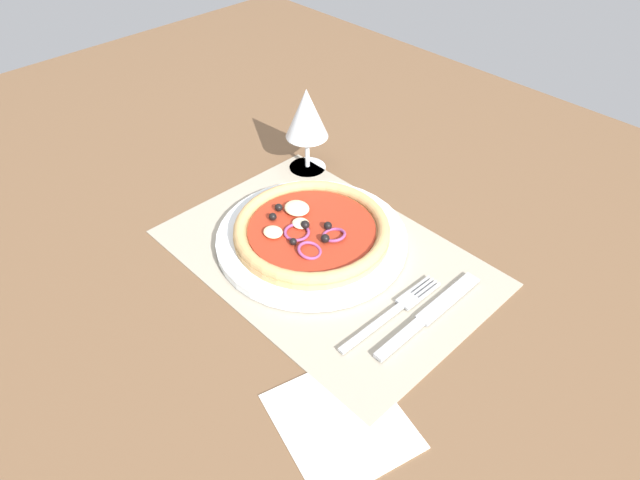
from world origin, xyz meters
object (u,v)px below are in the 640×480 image
(pizza, at_px, (311,229))
(knife, at_px, (430,314))
(plate, at_px, (312,238))
(fork, at_px, (396,310))
(wine_glass, at_px, (307,116))
(napkin, at_px, (341,420))

(pizza, bearing_deg, knife, 2.92)
(plate, height_order, fork, plate)
(pizza, bearing_deg, wine_glass, 138.69)
(fork, relative_size, napkin, 1.23)
(wine_glass, height_order, napkin, wine_glass)
(knife, height_order, wine_glass, wine_glass)
(wine_glass, bearing_deg, pizza, -41.31)
(plate, distance_m, wine_glass, 0.22)
(knife, relative_size, wine_glass, 1.34)
(wine_glass, bearing_deg, napkin, -38.80)
(napkin, bearing_deg, plate, 142.80)
(fork, bearing_deg, knife, -52.33)
(pizza, distance_m, fork, 0.18)
(knife, relative_size, napkin, 1.37)
(knife, bearing_deg, fork, 126.26)
(pizza, height_order, knife, pizza)
(plate, distance_m, napkin, 0.30)
(fork, distance_m, knife, 0.04)
(plate, xyz_separation_m, fork, (0.18, -0.02, -0.00))
(pizza, height_order, napkin, pizza)
(fork, xyz_separation_m, wine_glass, (-0.33, 0.15, 0.09))
(plate, height_order, napkin, plate)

